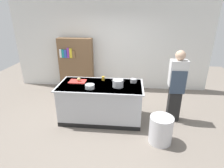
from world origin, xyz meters
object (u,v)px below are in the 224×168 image
at_px(stock_pot, 118,83).
at_px(trash_bin, 161,130).
at_px(person_chef, 176,85).
at_px(sauce_pan, 133,81).
at_px(bookshelf, 76,64).
at_px(onion, 79,79).
at_px(juice_cup, 103,78).
at_px(mixing_bowl, 90,87).

height_order(stock_pot, trash_bin, stock_pot).
bearing_deg(trash_bin, person_chef, 64.61).
relative_size(sauce_pan, bookshelf, 0.13).
xyz_separation_m(sauce_pan, trash_bin, (0.57, -0.98, -0.66)).
relative_size(trash_bin, bookshelf, 0.34).
xyz_separation_m(stock_pot, trash_bin, (0.92, -0.68, -0.70)).
xyz_separation_m(onion, sauce_pan, (1.31, 0.09, -0.02)).
bearing_deg(stock_pot, sauce_pan, 40.57).
distance_m(onion, sauce_pan, 1.31).
distance_m(onion, juice_cup, 0.59).
height_order(juice_cup, bookshelf, bookshelf).
height_order(person_chef, bookshelf, person_chef).
bearing_deg(mixing_bowl, sauce_pan, 25.45).
bearing_deg(juice_cup, onion, -163.51).
height_order(sauce_pan, mixing_bowl, mixing_bowl).
xyz_separation_m(stock_pot, juice_cup, (-0.39, 0.38, -0.03)).
bearing_deg(bookshelf, stock_pot, -51.29).
bearing_deg(juice_cup, sauce_pan, -5.81).
bearing_deg(bookshelf, sauce_pan, -40.34).
bearing_deg(mixing_bowl, onion, 133.35).
distance_m(juice_cup, trash_bin, 1.81).
xyz_separation_m(trash_bin, person_chef, (0.42, 0.89, 0.63)).
bearing_deg(onion, mixing_bowl, -46.65).
xyz_separation_m(mixing_bowl, juice_cup, (0.22, 0.53, 0.00)).
bearing_deg(juice_cup, trash_bin, -38.92).
height_order(onion, sauce_pan, onion).
relative_size(stock_pot, trash_bin, 0.54).
bearing_deg(trash_bin, stock_pot, 143.42).
relative_size(onion, stock_pot, 0.29).
distance_m(stock_pot, juice_cup, 0.54).
relative_size(mixing_bowl, juice_cup, 2.11).
bearing_deg(stock_pot, trash_bin, -36.58).
height_order(sauce_pan, juice_cup, juice_cup).
relative_size(onion, trash_bin, 0.16).
xyz_separation_m(mixing_bowl, bookshelf, (-0.89, 2.03, -0.09)).
height_order(onion, stock_pot, stock_pot).
bearing_deg(onion, juice_cup, 16.49).
bearing_deg(sauce_pan, person_chef, -5.59).
bearing_deg(bookshelf, person_chef, -30.47).
bearing_deg(stock_pot, bookshelf, 128.71).
height_order(juice_cup, person_chef, person_chef).
relative_size(onion, person_chef, 0.05).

